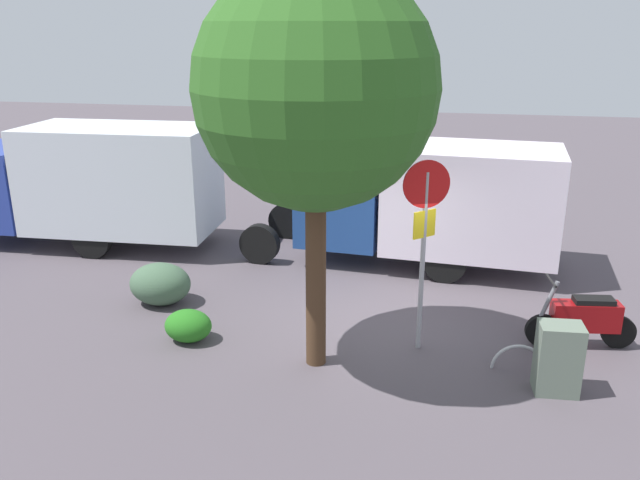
% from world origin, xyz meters
% --- Properties ---
extents(ground_plane, '(60.00, 60.00, 0.00)m').
position_xyz_m(ground_plane, '(0.00, 0.00, 0.00)').
color(ground_plane, '#4E464D').
extents(box_truck_near, '(6.94, 2.69, 2.70)m').
position_xyz_m(box_truck_near, '(-0.69, -3.22, 1.53)').
color(box_truck_near, black).
rests_on(box_truck_near, ground).
extents(box_truck_far, '(7.98, 2.51, 2.90)m').
position_xyz_m(box_truck_far, '(7.37, -3.04, 1.61)').
color(box_truck_far, black).
rests_on(box_truck_far, ground).
extents(motorcycle, '(1.81, 0.60, 1.20)m').
position_xyz_m(motorcycle, '(-3.53, 0.26, 0.52)').
color(motorcycle, black).
rests_on(motorcycle, ground).
extents(stop_sign, '(0.71, 0.33, 3.19)m').
position_xyz_m(stop_sign, '(-0.85, 0.84, 2.13)').
color(stop_sign, '#9E9EA3').
rests_on(stop_sign, ground).
extents(street_tree, '(3.49, 3.49, 6.05)m').
position_xyz_m(street_tree, '(0.72, 1.66, 4.29)').
color(street_tree, '#47301E').
rests_on(street_tree, ground).
extents(utility_cabinet, '(0.65, 0.49, 1.08)m').
position_xyz_m(utility_cabinet, '(-2.90, 1.82, 0.54)').
color(utility_cabinet, slate).
rests_on(utility_cabinet, ground).
extents(bike_rack_hoop, '(0.85, 0.14, 0.85)m').
position_xyz_m(bike_rack_hoop, '(-2.43, 1.25, 0.00)').
color(bike_rack_hoop, '#B7B7BC').
rests_on(bike_rack_hoop, ground).
extents(shrub_near_sign, '(0.81, 0.66, 0.55)m').
position_xyz_m(shrub_near_sign, '(3.01, 1.36, 0.28)').
color(shrub_near_sign, '#256F1C').
rests_on(shrub_near_sign, ground).
extents(shrub_mid_verge, '(1.19, 0.97, 0.81)m').
position_xyz_m(shrub_mid_verge, '(4.13, 0.00, 0.40)').
color(shrub_mid_verge, '#425E45').
rests_on(shrub_mid_verge, ground).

